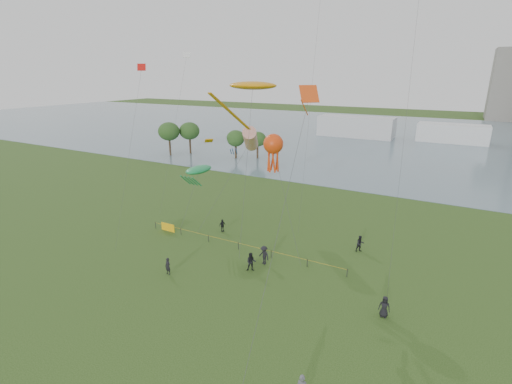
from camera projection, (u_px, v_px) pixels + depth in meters
The scene contains 18 objects.
ground_plane at pixel (193, 328), 27.98m from camera, with size 400.00×400.00×0.00m, color #233E13.
lake at pixel (399, 137), 111.51m from camera, with size 400.00×120.00×0.08m, color slate.
pavilion_left at pixel (356, 127), 111.91m from camera, with size 22.00×8.00×6.00m, color silver.
pavilion_right at pixel (452, 133), 102.68m from camera, with size 18.00×7.00×5.00m, color silver.
trees at pixel (206, 135), 84.49m from camera, with size 23.91×11.25×7.70m.
fence at pixel (193, 234), 43.15m from camera, with size 24.07×0.07×1.05m.
spectator_a at pixel (251, 262), 35.87m from camera, with size 0.91×0.71×1.88m, color black.
spectator_b at pixel (264, 255), 37.12m from camera, with size 1.27×0.73×1.96m, color black.
spectator_c at pixel (222, 225), 44.85m from camera, with size 0.92×0.38×1.57m, color black.
spectator_d at pixel (384, 307), 29.07m from camera, with size 0.87×0.57×1.78m, color black.
spectator_f at pixel (168, 266), 35.25m from camera, with size 0.61×0.40×1.68m, color black.
spectator_g at pixel (360, 244), 39.76m from camera, with size 0.89×0.69×1.82m, color black.
kite_stingray at pixel (252, 86), 38.13m from camera, with size 5.32×10.14×17.58m.
kite_windsock at pixel (250, 139), 47.57m from camera, with size 4.41×11.10×12.23m.
kite_creature at pixel (198, 170), 44.51m from camera, with size 2.82×4.55×7.72m.
kite_octopus at pixel (273, 145), 37.61m from camera, with size 5.57×3.63×12.56m.
kite_delta at pixel (306, 105), 28.85m from camera, with size 2.33×14.19×17.49m.
small_kites at pixel (296, 22), 36.44m from camera, with size 41.54×14.78×11.93m.
Camera 1 is at (15.49, -18.31, 18.36)m, focal length 26.00 mm.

